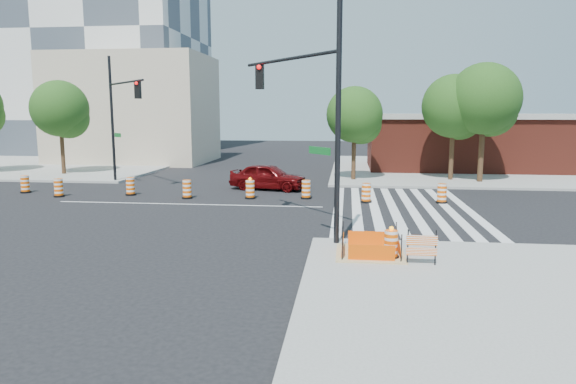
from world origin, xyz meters
name	(u,v)px	position (x,y,z in m)	size (l,w,h in m)	color
ground	(188,204)	(0.00, 0.00, 0.00)	(120.00, 120.00, 0.00)	black
sidewalk_ne	(467,169)	(18.00, 18.00, 0.07)	(22.00, 22.00, 0.15)	gray
sidewalk_nw	(56,164)	(-18.00, 18.00, 0.07)	(22.00, 22.00, 0.15)	gray
crosswalk_east	(402,209)	(10.95, 0.00, 0.01)	(6.75, 13.50, 0.01)	silver
lane_centerline	(188,204)	(0.00, 0.00, 0.01)	(14.00, 0.12, 0.01)	silver
excavation_pit	(370,252)	(9.00, -9.00, 0.22)	(2.20, 2.20, 0.90)	tan
brick_storefront	(468,142)	(18.00, 18.00, 2.32)	(16.50, 8.50, 4.60)	maroon
beige_midrise	(135,109)	(-12.00, 22.00, 5.00)	(14.00, 10.00, 10.00)	#C0AC93
red_coupe	(268,177)	(3.37, 5.56, 0.80)	(1.90, 4.72, 1.61)	#500608
signal_pole_se	(309,99)	(6.74, -6.25, 5.23)	(4.18, 5.11, 8.54)	black
signal_pole_nw	(120,107)	(-6.36, 6.37, 5.05)	(4.28, 4.72, 8.24)	black
pit_drum	(391,245)	(9.62, -9.43, 0.58)	(0.53, 0.53, 1.04)	black
barricade	(422,246)	(10.49, -10.00, 0.75)	(0.92, 0.06, 1.09)	#F75A05
tree_north_b	(61,112)	(-12.98, 10.79, 4.75)	(4.16, 4.16, 7.07)	#382314
tree_north_c	(355,118)	(8.67, 10.02, 4.35)	(3.81, 3.81, 6.48)	#382314
tree_north_d	(454,110)	(15.32, 10.68, 4.88)	(4.28, 4.28, 7.27)	#382314
tree_north_e	(485,103)	(17.06, 9.85, 5.33)	(4.67, 4.67, 7.94)	#382314
median_drum_0	(25,185)	(-10.72, 2.59, 0.48)	(0.60, 0.60, 1.02)	black
median_drum_1	(59,188)	(-7.95, 1.47, 0.48)	(0.60, 0.60, 1.02)	black
median_drum_2	(130,187)	(-4.16, 2.48, 0.48)	(0.60, 0.60, 1.02)	black
median_drum_3	(187,190)	(-0.58, 1.76, 0.48)	(0.60, 0.60, 1.02)	black
median_drum_4	(250,190)	(2.90, 2.11, 0.49)	(0.60, 0.60, 1.18)	black
median_drum_5	(306,190)	(5.97, 2.45, 0.48)	(0.60, 0.60, 1.02)	black
median_drum_6	(366,194)	(9.22, 1.61, 0.48)	(0.60, 0.60, 1.02)	black
median_drum_7	(442,194)	(13.16, 1.87, 0.48)	(0.60, 0.60, 1.02)	black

